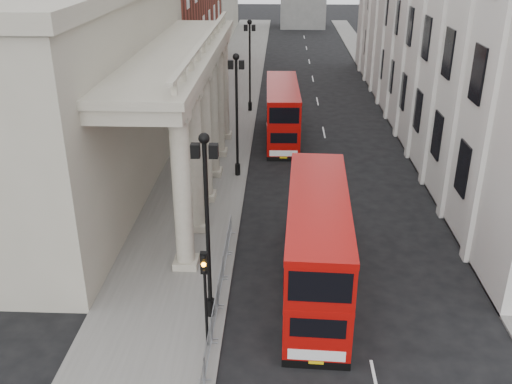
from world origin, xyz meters
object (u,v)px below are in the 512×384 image
Objects in this scene: pedestrian_a at (203,175)px; lamp_post_north at (250,59)px; lamp_post_mid at (237,107)px; pedestrian_b at (193,163)px; bus_near at (317,243)px; lamp_post_south at (207,217)px; bus_far at (282,111)px; traffic_light at (205,282)px; pedestrian_c at (188,175)px.

lamp_post_north is at bearing 73.09° from pedestrian_a.
lamp_post_mid is 5.25× the size of pedestrian_b.
lamp_post_north is 5.25× the size of pedestrian_b.
lamp_post_south is at bearing -150.51° from bus_near.
lamp_post_south is 1.00× the size of lamp_post_north.
bus_far is 11.52m from pedestrian_a.
lamp_post_south is 32.00m from lamp_post_north.
lamp_post_south is 16.00m from lamp_post_mid.
bus_far is at bearing -152.91° from pedestrian_b.
pedestrian_c is (-3.22, 15.92, -2.21)m from traffic_light.
lamp_post_south is 5.74m from bus_near.
pedestrian_a is (-5.13, -10.22, -1.40)m from bus_far.
bus_far is 10.27m from pedestrian_b.
lamp_post_south is at bearing 92.84° from traffic_light.
lamp_post_mid reaches higher than pedestrian_a.
lamp_post_mid reaches higher than pedestrian_b.
lamp_post_north is 1.93× the size of traffic_light.
lamp_post_mid is at bearing 90.00° from lamp_post_south.
lamp_post_mid is 5.37× the size of pedestrian_c.
lamp_post_north is at bearing 90.00° from lamp_post_south.
traffic_light is 18.41m from pedestrian_b.
bus_far is at bearing 82.85° from lamp_post_south.
pedestrian_b is at bearing 122.69° from pedestrian_c.
lamp_post_mid is at bearing 68.15° from pedestrian_c.
lamp_post_north is 18.80m from pedestrian_c.
lamp_post_north is 18.63m from pedestrian_a.
pedestrian_c is (-1.01, -0.02, -0.03)m from pedestrian_a.
lamp_post_north is 5.15× the size of pedestrian_a.
traffic_light is 2.66× the size of pedestrian_a.
pedestrian_a is at bearing -96.63° from lamp_post_north.
traffic_light is at bearing 73.81° from pedestrian_b.
traffic_light is at bearing -97.88° from bus_far.
lamp_post_south is 0.75× the size of bus_near.
lamp_post_south is at bearing -90.00° from lamp_post_mid.
pedestrian_a reaches higher than pedestrian_b.
lamp_post_north reaches higher than traffic_light.
bus_near reaches higher than pedestrian_a.
bus_near reaches higher than bus_far.
bus_far is (3.03, 24.14, -2.58)m from lamp_post_south.
pedestrian_a is 1.02× the size of pedestrian_b.
pedestrian_b is at bearing -179.76° from lamp_post_mid.
pedestrian_b is at bearing -100.83° from lamp_post_north.
lamp_post_south reaches higher than bus_far.
bus_far reaches higher than pedestrian_a.
lamp_post_mid is 5.04m from pedestrian_b.
lamp_post_north is at bearing 101.28° from bus_near.
lamp_post_mid is 14.60m from bus_near.
traffic_light is at bearing -87.16° from lamp_post_south.
lamp_post_mid and lamp_post_north have the same top height.
pedestrian_b is (-3.06, -0.01, -4.00)m from lamp_post_mid.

